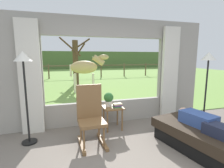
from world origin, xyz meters
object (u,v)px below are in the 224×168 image
Objects in this scene: recliner_sofa at (203,139)px; side_table at (113,111)px; potted_plant at (109,99)px; pasture_tree at (76,61)px; horse at (86,67)px; book_stack at (117,105)px; rocking_chair at (91,115)px; reclining_person at (207,123)px; floor_lamp_left at (24,70)px; floor_lamp_right at (208,67)px.

recliner_sofa is 3.54× the size of side_table.
potted_plant is 0.12× the size of pasture_tree.
book_stack is at bearing 11.37° from horse.
rocking_chair is at bearing 144.25° from recliner_sofa.
reclining_person is 0.79× the size of horse.
horse is 2.24m from pasture_tree.
horse is (-1.26, 5.68, 0.94)m from recliner_sofa.
side_table is 0.18m from book_stack.
horse is at bearing 69.11° from floor_lamp_left.
reclining_person reaches higher than book_stack.
side_table is at bearing -36.87° from potted_plant.
floor_lamp_right is 0.64× the size of pasture_tree.
potted_plant reaches higher than recliner_sofa.
horse is at bearing 81.05° from rocking_chair.
floor_lamp_right is 7.45m from pasture_tree.
floor_lamp_right is (0.82, 0.82, 1.19)m from recliner_sofa.
floor_lamp_left is (-1.14, 0.32, 0.86)m from rocking_chair.
floor_lamp_left is at bearing 162.44° from rocking_chair.
horse is (-1.26, 5.73, 0.63)m from reclining_person.
recliner_sofa is 5.90m from horse.
floor_lamp_left is 6.88m from pasture_tree.
recliner_sofa is at bearing -21.33° from floor_lamp_left.
book_stack is 0.12× the size of floor_lamp_left.
reclining_person is at bearing -79.04° from pasture_tree.
floor_lamp_right is (1.98, -0.46, 0.84)m from book_stack.
rocking_chair is at bearing 179.39° from floor_lamp_right.
floor_lamp_right reaches higher than floor_lamp_left.
recliner_sofa is 1.64× the size of rocking_chair.
pasture_tree is at bearing 93.21° from book_stack.
reclining_person is 1.49m from floor_lamp_right.
horse is (-2.08, 4.86, -0.26)m from floor_lamp_right.
rocking_chair is at bearing 143.00° from reclining_person.
book_stack is 2.01m from floor_lamp_left.
rocking_chair is at bearing -147.55° from book_stack.
floor_lamp_right is at bearing -2.72° from rocking_chair.
reclining_person reaches higher than recliner_sofa.
side_table is at bearing 120.98° from reclining_person.
floor_lamp_left reaches higher than recliner_sofa.
book_stack is 6.68m from pasture_tree.
pasture_tree reaches higher than rocking_chair.
potted_plant is 2.34m from floor_lamp_right.
rocking_chair reaches higher than recliner_sofa.
floor_lamp_right is at bearing 33.26° from horse.
potted_plant is at bearing 121.54° from reclining_person.
potted_plant is at bearing -88.21° from pasture_tree.
potted_plant is (-1.34, 1.41, 0.48)m from recliner_sofa.
side_table is at bearing 122.01° from recliner_sofa.
potted_plant is at bearing 143.48° from book_stack.
floor_lamp_left is at bearing -176.41° from book_stack.
rocking_chair is at bearing -15.45° from floor_lamp_left.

